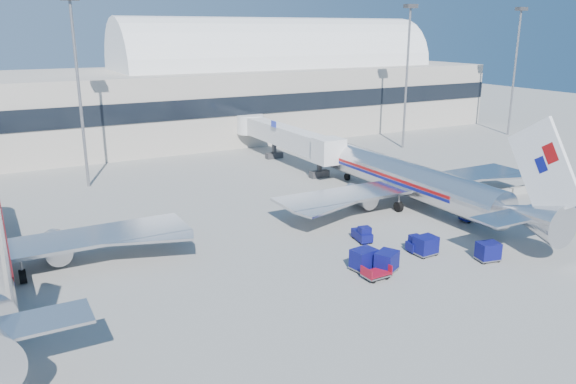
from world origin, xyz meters
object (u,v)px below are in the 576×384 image
barrier_far (520,190)px  tug_right (471,214)px  barrier_mid (501,194)px  cart_train_c (364,259)px  cart_solo_far (558,221)px  airliner_main (413,180)px  mast_east (408,56)px  mast_west (76,65)px  cart_solo_near (488,251)px  cart_train_a (426,245)px  cart_train_b (387,261)px  tug_lead (419,244)px  barrier_near (480,198)px  jetbridge_near (281,135)px  ramp_worker (576,227)px  tug_left (362,234)px  cart_open_red (376,274)px  mast_far_east (517,53)px

barrier_far → tug_right: size_ratio=1.17×
barrier_mid → cart_train_c: 27.71m
cart_solo_far → airliner_main: bearing=128.1°
mast_east → barrier_far: size_ratio=7.53×
mast_west → cart_solo_near: 49.86m
cart_train_a → cart_train_b: cart_train_b is taller
airliner_main → barrier_mid: 11.84m
tug_right → cart_solo_near: cart_solo_near is taller
cart_train_a → cart_solo_near: 5.12m
tug_lead → cart_solo_far: 15.99m
cart_train_b → barrier_near: bearing=-1.7°
barrier_mid → mast_east: bearing=72.7°
jetbridge_near → barrier_far: size_ratio=9.17×
barrier_near → ramp_worker: size_ratio=1.72×
tug_lead → tug_left: tug_lead is taller
jetbridge_near → cart_train_b: (-11.09, -39.07, -3.01)m
mast_east → cart_train_b: size_ratio=9.32×
barrier_far → cart_train_b: bearing=-159.9°
barrier_near → tug_left: bearing=-168.9°
mast_east → cart_train_a: mast_east is taller
mast_east → barrier_mid: mast_east is taller
jetbridge_near → barrier_mid: size_ratio=9.17×
tug_left → cart_open_red: tug_left is taller
tug_lead → mast_east: bearing=58.1°
airliner_main → cart_train_b: airliner_main is taller
barrier_far → mast_far_east: bearing=42.6°
mast_east → cart_solo_far: bearing=-108.0°
cart_solo_far → cart_train_a: bearing=-176.8°
cart_train_a → cart_open_red: 6.96m
cart_train_b → cart_train_c: cart_train_c is taller
mast_far_east → barrier_mid: bearing=-140.3°
mast_west → tug_left: mast_west is taller
airliner_main → cart_train_b: (-13.49, -12.76, -2.01)m
cart_train_a → barrier_near: bearing=26.7°
barrier_mid → cart_open_red: barrier_mid is taller
cart_train_c → cart_solo_far: size_ratio=1.13×
tug_right → cart_solo_far: (5.63, -5.78, 0.12)m
mast_west → cart_open_red: mast_west is taller
tug_right → cart_solo_far: 8.07m
mast_east → tug_left: size_ratio=9.03×
mast_east → tug_lead: mast_east is taller
jetbridge_near → mast_east: (22.40, -0.81, 10.86)m
mast_far_east → barrier_far: bearing=-137.4°
airliner_main → tug_left: (-11.17, -6.27, -2.23)m
mast_east → barrier_mid: 32.64m
barrier_mid → cart_solo_near: cart_solo_near is taller
barrier_far → ramp_worker: bearing=-120.2°
jetbridge_near → cart_solo_far: bearing=-75.6°
barrier_mid → cart_train_c: cart_train_c is taller
jetbridge_near → cart_solo_near: jetbridge_near is taller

